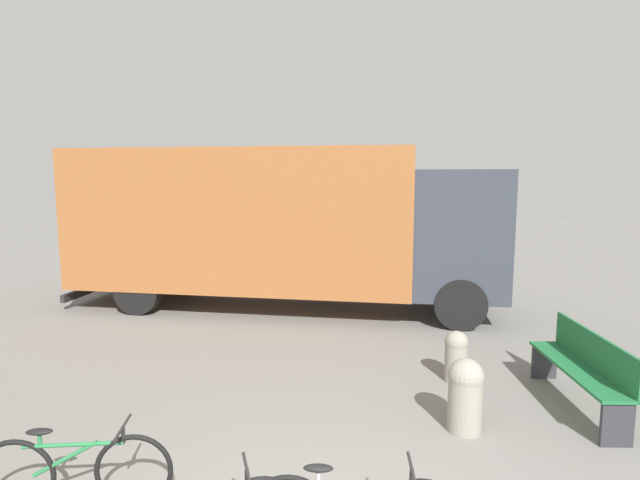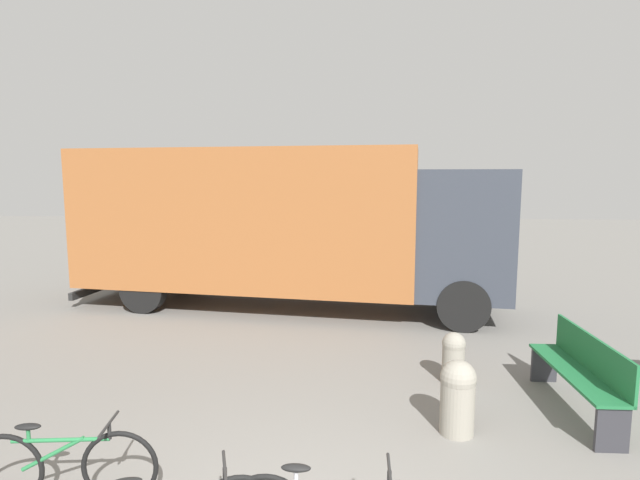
{
  "view_description": "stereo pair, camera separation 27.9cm",
  "coord_description": "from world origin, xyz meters",
  "px_view_note": "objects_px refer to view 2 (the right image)",
  "views": [
    {
      "loc": [
        0.15,
        -3.25,
        2.83
      ],
      "look_at": [
        -0.13,
        4.82,
        1.78
      ],
      "focal_mm": 28.0,
      "sensor_mm": 36.0,
      "label": 1
    },
    {
      "loc": [
        0.43,
        -3.24,
        2.83
      ],
      "look_at": [
        -0.13,
        4.82,
        1.78
      ],
      "focal_mm": 28.0,
      "sensor_mm": 36.0,
      "label": 2
    }
  ],
  "objects_px": {
    "park_bench": "(581,369)",
    "bollard_near_bench": "(458,394)",
    "bicycle_near": "(62,466)",
    "delivery_truck": "(282,221)",
    "bollard_far_bench": "(454,356)"
  },
  "relations": [
    {
      "from": "delivery_truck",
      "to": "park_bench",
      "type": "xyz_separation_m",
      "value": [
        4.26,
        -4.55,
        -1.33
      ]
    },
    {
      "from": "bicycle_near",
      "to": "bollard_near_bench",
      "type": "xyz_separation_m",
      "value": [
        3.63,
        1.46,
        0.1
      ]
    },
    {
      "from": "delivery_truck",
      "to": "bollard_far_bench",
      "type": "xyz_separation_m",
      "value": [
        2.91,
        -3.8,
        -1.48
      ]
    },
    {
      "from": "bicycle_near",
      "to": "bollard_far_bench",
      "type": "height_order",
      "value": "bicycle_near"
    },
    {
      "from": "bicycle_near",
      "to": "park_bench",
      "type": "bearing_deg",
      "value": 14.91
    },
    {
      "from": "bollard_far_bench",
      "to": "park_bench",
      "type": "bearing_deg",
      "value": -29.06
    },
    {
      "from": "park_bench",
      "to": "delivery_truck",
      "type": "bearing_deg",
      "value": 42.08
    },
    {
      "from": "delivery_truck",
      "to": "bollard_near_bench",
      "type": "relative_size",
      "value": 11.01
    },
    {
      "from": "bicycle_near",
      "to": "delivery_truck",
      "type": "bearing_deg",
      "value": 75.1
    },
    {
      "from": "park_bench",
      "to": "bicycle_near",
      "type": "relative_size",
      "value": 1.17
    },
    {
      "from": "bollard_near_bench",
      "to": "bicycle_near",
      "type": "bearing_deg",
      "value": -158.08
    },
    {
      "from": "bollard_near_bench",
      "to": "delivery_truck",
      "type": "bearing_deg",
      "value": 117.51
    },
    {
      "from": "bicycle_near",
      "to": "bollard_near_bench",
      "type": "relative_size",
      "value": 1.94
    },
    {
      "from": "delivery_truck",
      "to": "bollard_near_bench",
      "type": "distance_m",
      "value": 5.99
    },
    {
      "from": "park_bench",
      "to": "bollard_near_bench",
      "type": "bearing_deg",
      "value": 110.35
    }
  ]
}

